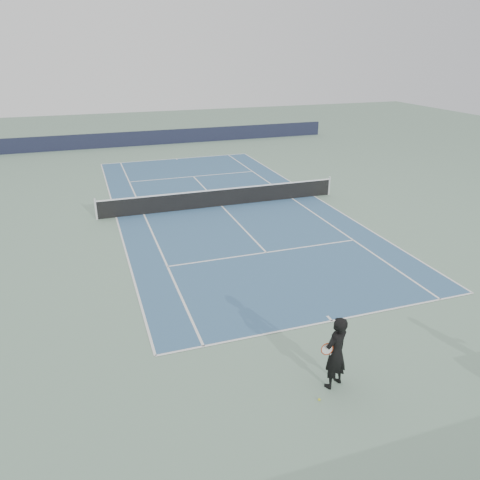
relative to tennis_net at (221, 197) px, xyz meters
name	(u,v)px	position (x,y,z in m)	size (l,w,h in m)	color
ground	(222,206)	(0.00, 0.00, -0.50)	(80.00, 80.00, 0.00)	gray
court_surface	(222,206)	(0.00, 0.00, -0.50)	(10.97, 23.77, 0.01)	#365C81
tennis_net	(221,197)	(0.00, 0.00, 0.00)	(12.90, 0.10, 1.07)	silver
windscreen_far	(162,137)	(0.00, 17.88, 0.10)	(30.00, 0.25, 1.20)	black
tennis_player	(336,352)	(-1.44, -14.50, 0.48)	(0.89, 0.78, 1.96)	black
tennis_ball	(319,400)	(-2.03, -14.90, -0.47)	(0.06, 0.06, 0.06)	yellow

